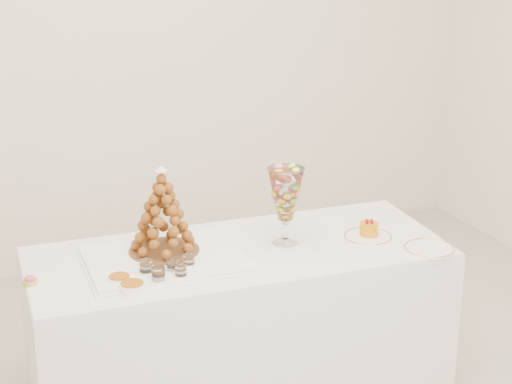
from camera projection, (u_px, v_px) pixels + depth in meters
name	position (u px, v px, depth m)	size (l,w,h in m)	color
buffet_table	(239.00, 322.00, 3.76)	(1.83, 0.84, 0.68)	white
lace_tray	(165.00, 259.00, 3.53)	(0.64, 0.48, 0.02)	white
macaron_vase	(286.00, 195.00, 3.66)	(0.16, 0.16, 0.34)	white
cake_plate	(368.00, 237.00, 3.77)	(0.22, 0.22, 0.01)	white
spare_plate	(429.00, 249.00, 3.65)	(0.22, 0.22, 0.01)	white
pink_tart	(30.00, 281.00, 3.32)	(0.06, 0.06, 0.04)	tan
verrine_a	(146.00, 268.00, 3.39)	(0.05, 0.05, 0.07)	white
verrine_b	(172.00, 267.00, 3.41)	(0.05, 0.05, 0.06)	white
verrine_c	(189.00, 262.00, 3.46)	(0.05, 0.05, 0.06)	white
verrine_d	(158.00, 276.00, 3.32)	(0.05, 0.05, 0.07)	white
verrine_e	(181.00, 273.00, 3.36)	(0.05, 0.05, 0.06)	white
ramekin_back	(119.00, 280.00, 3.33)	(0.09, 0.09, 0.03)	white
ramekin_front	(132.00, 287.00, 3.27)	(0.10, 0.10, 0.03)	white
croquembouche	(163.00, 211.00, 3.53)	(0.30, 0.30, 0.37)	brown
mousse_cake	(369.00, 229.00, 3.77)	(0.08, 0.08, 0.07)	orange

